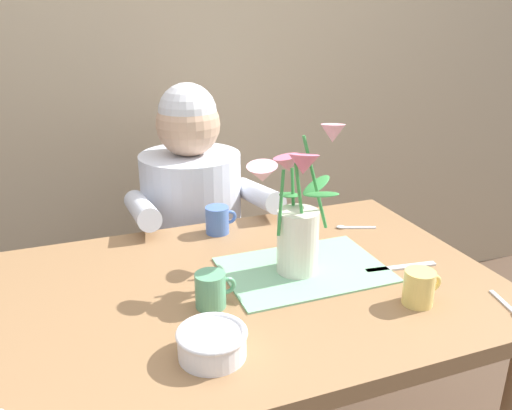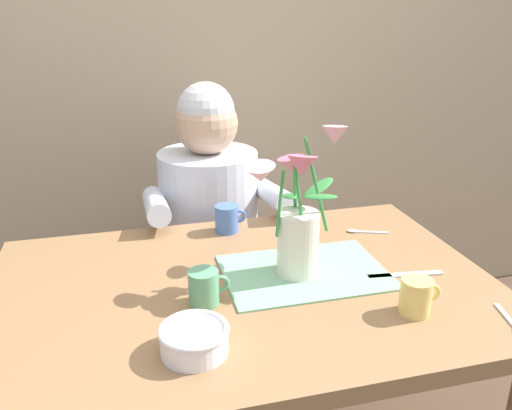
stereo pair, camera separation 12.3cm
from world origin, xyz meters
The scene contains 12 objects.
wood_panel_backdrop centered at (0.00, 1.05, 1.25)m, with size 4.00×0.10×2.50m, color tan.
dining_table centered at (0.00, 0.00, 0.64)m, with size 1.20×0.80×0.74m.
seated_person centered at (0.02, 0.62, 0.56)m, with size 0.45×0.47×1.14m.
striped_placemat centered at (0.16, 0.02, 0.74)m, with size 0.40×0.28×0.01m, color #7AB289.
flower_vase centered at (0.13, 0.02, 0.89)m, with size 0.27×0.24×0.37m.
ceramic_bowl centered at (-0.15, -0.23, 0.77)m, with size 0.14×0.14×0.06m.
dinner_knife centered at (0.39, -0.06, 0.74)m, with size 0.19×0.02×0.01m, color silver.
tea_cup centered at (-0.11, -0.06, 0.78)m, with size 0.09×0.07×0.08m.
coffee_cup centered at (0.33, -0.21, 0.78)m, with size 0.09×0.07×0.08m.
ceramic_mug centered at (0.02, 0.32, 0.78)m, with size 0.09×0.07×0.08m.
spoon_0 centered at (0.50, -0.31, 0.74)m, with size 0.04×0.12×0.01m.
spoon_2 centered at (0.40, 0.21, 0.74)m, with size 0.12×0.06×0.01m.
Camera 1 is at (-0.37, -1.03, 1.36)m, focal length 36.59 mm.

